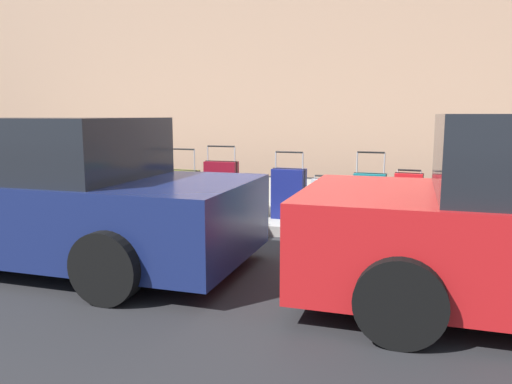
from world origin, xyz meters
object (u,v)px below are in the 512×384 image
(suitcase_teal_3, at_px, (369,199))
(suitcase_olive_8, at_px, (184,191))
(suitcase_black_6, at_px, (255,196))
(suitcase_teal_10, at_px, (119,188))
(suitcase_silver_4, at_px, (329,200))
(suitcase_red_2, at_px, (408,200))
(bollard_post, at_px, (19,181))
(parked_car_navy_1, at_px, (38,194))
(suitcase_navy_5, at_px, (289,193))
(suitcase_maroon_7, at_px, (221,187))
(fire_hydrant, at_px, (49,180))
(suitcase_olive_1, at_px, (450,208))
(suitcase_red_9, at_px, (149,188))
(suitcase_maroon_0, at_px, (502,208))
(suitcase_silver_11, at_px, (86,190))

(suitcase_teal_3, xyz_separation_m, suitcase_olive_8, (2.76, -0.02, -0.03))
(suitcase_black_6, height_order, suitcase_teal_10, suitcase_teal_10)
(suitcase_silver_4, bearing_deg, suitcase_red_2, 176.60)
(bollard_post, relative_size, parked_car_navy_1, 0.15)
(suitcase_navy_5, height_order, suitcase_maroon_7, suitcase_maroon_7)
(suitcase_red_2, height_order, fire_hydrant, suitcase_red_2)
(suitcase_teal_3, distance_m, suitcase_black_6, 1.65)
(suitcase_olive_1, relative_size, suitcase_teal_3, 0.61)
(suitcase_red_9, distance_m, suitcase_teal_10, 0.61)
(suitcase_black_6, relative_size, suitcase_maroon_7, 0.61)
(suitcase_maroon_0, relative_size, fire_hydrant, 1.14)
(fire_hydrant, bearing_deg, suitcase_olive_1, -179.82)
(suitcase_red_2, height_order, suitcase_teal_10, suitcase_teal_10)
(suitcase_olive_8, xyz_separation_m, suitcase_silver_11, (1.76, -0.01, -0.07))
(suitcase_silver_4, xyz_separation_m, bollard_post, (5.19, 0.13, 0.07))
(bollard_post, bearing_deg, suitcase_olive_1, -178.56)
(suitcase_maroon_0, height_order, suitcase_navy_5, suitcase_navy_5)
(suitcase_olive_1, bearing_deg, suitcase_black_6, -0.28)
(suitcase_maroon_0, height_order, fire_hydrant, suitcase_maroon_0)
(suitcase_red_2, distance_m, bollard_post, 6.24)
(suitcase_teal_3, height_order, suitcase_maroon_7, suitcase_maroon_7)
(suitcase_maroon_0, distance_m, parked_car_navy_1, 5.50)
(suitcase_teal_3, bearing_deg, suitcase_maroon_7, -2.85)
(suitcase_olive_1, xyz_separation_m, suitcase_olive_8, (3.78, 0.05, 0.05))
(suitcase_maroon_0, distance_m, fire_hydrant, 6.88)
(suitcase_red_2, height_order, parked_car_navy_1, parked_car_navy_1)
(suitcase_olive_1, distance_m, suitcase_red_9, 4.36)
(suitcase_silver_11, xyz_separation_m, bollard_post, (1.22, 0.13, 0.12))
(suitcase_silver_4, relative_size, bollard_post, 0.88)
(fire_hydrant, bearing_deg, suitcase_red_9, 178.67)
(suitcase_teal_3, bearing_deg, bollard_post, 0.97)
(suitcase_silver_4, height_order, parked_car_navy_1, parked_car_navy_1)
(suitcase_red_2, distance_m, suitcase_teal_3, 0.50)
(suitcase_black_6, distance_m, suitcase_red_9, 1.70)
(suitcase_navy_5, height_order, suitcase_black_6, suitcase_navy_5)
(suitcase_silver_4, xyz_separation_m, suitcase_red_9, (2.79, 0.03, 0.05))
(suitcase_red_2, bearing_deg, suitcase_teal_3, -2.89)
(suitcase_red_2, bearing_deg, bollard_post, 0.66)
(suitcase_red_2, bearing_deg, suitcase_navy_5, -2.70)
(suitcase_teal_10, relative_size, suitcase_silver_11, 1.60)
(suitcase_navy_5, xyz_separation_m, suitcase_black_6, (0.52, -0.03, -0.07))
(suitcase_black_6, relative_size, suitcase_red_9, 0.84)
(suitcase_olive_8, bearing_deg, suitcase_silver_4, -179.50)
(suitcase_navy_5, relative_size, suitcase_silver_11, 1.72)
(suitcase_teal_3, height_order, suitcase_silver_4, suitcase_teal_3)
(suitcase_teal_10, distance_m, fire_hydrant, 1.32)
(suitcase_teal_10, xyz_separation_m, suitcase_silver_11, (0.58, 0.07, -0.04))
(suitcase_maroon_0, height_order, suitcase_teal_10, suitcase_teal_10)
(suitcase_silver_4, distance_m, suitcase_maroon_7, 1.63)
(suitcase_black_6, bearing_deg, suitcase_navy_5, 176.21)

